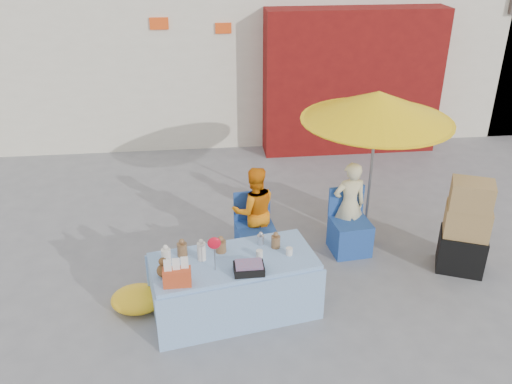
{
  "coord_description": "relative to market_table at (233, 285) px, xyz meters",
  "views": [
    {
      "loc": [
        -0.61,
        -5.22,
        3.98
      ],
      "look_at": [
        0.04,
        0.6,
        1.0
      ],
      "focal_mm": 38.0,
      "sensor_mm": 36.0,
      "label": 1
    }
  ],
  "objects": [
    {
      "name": "vendor_orange",
      "position": [
        0.36,
        1.21,
        0.25
      ],
      "size": [
        0.63,
        0.52,
        1.21
      ],
      "primitive_type": "imported",
      "rotation": [
        0.0,
        0.0,
        3.25
      ],
      "color": "orange",
      "rests_on": "ground"
    },
    {
      "name": "market_table",
      "position": [
        0.0,
        0.0,
        0.0
      ],
      "size": [
        1.93,
        1.16,
        1.1
      ],
      "rotation": [
        0.0,
        0.0,
        0.18
      ],
      "color": "#94BFED",
      "rests_on": "ground"
    },
    {
      "name": "chair_left",
      "position": [
        0.36,
        1.08,
        -0.1
      ],
      "size": [
        0.53,
        0.52,
        0.85
      ],
      "rotation": [
        0.0,
        0.0,
        0.1
      ],
      "color": "#204594",
      "rests_on": "ground"
    },
    {
      "name": "ground",
      "position": [
        0.32,
        0.37,
        -0.36
      ],
      "size": [
        80.0,
        80.0,
        0.0
      ],
      "primitive_type": "plane",
      "color": "slate",
      "rests_on": "ground"
    },
    {
      "name": "umbrella",
      "position": [
        1.91,
        1.36,
        1.53
      ],
      "size": [
        1.9,
        1.9,
        2.09
      ],
      "color": "gray",
      "rests_on": "ground"
    },
    {
      "name": "tarp_bundle",
      "position": [
        -1.08,
        0.16,
        -0.22
      ],
      "size": [
        0.7,
        0.61,
        0.27
      ],
      "primitive_type": "ellipsoid",
      "rotation": [
        0.0,
        0.0,
        -0.23
      ],
      "color": "yellow",
      "rests_on": "ground"
    },
    {
      "name": "chair_right",
      "position": [
        1.61,
        1.08,
        -0.1
      ],
      "size": [
        0.53,
        0.52,
        0.85
      ],
      "rotation": [
        0.0,
        0.0,
        0.1
      ],
      "color": "#204594",
      "rests_on": "ground"
    },
    {
      "name": "box_stack",
      "position": [
        2.89,
        0.52,
        0.21
      ],
      "size": [
        0.68,
        0.63,
        1.22
      ],
      "rotation": [
        0.0,
        0.0,
        -0.41
      ],
      "color": "black",
      "rests_on": "ground"
    },
    {
      "name": "vendor_beige",
      "position": [
        1.61,
        1.21,
        0.25
      ],
      "size": [
        0.47,
        0.34,
        1.22
      ],
      "primitive_type": "imported",
      "rotation": [
        0.0,
        0.0,
        3.25
      ],
      "color": "beige",
      "rests_on": "ground"
    }
  ]
}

